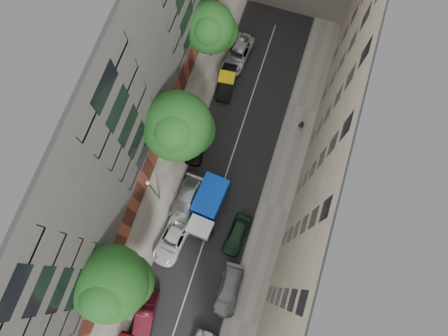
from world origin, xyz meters
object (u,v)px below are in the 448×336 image
at_px(car_left_5, 227,82).
at_px(lamp_post, 153,189).
at_px(car_left_6, 238,54).
at_px(tree_mid, 178,128).
at_px(tree_near, 112,285).
at_px(car_right_2, 237,235).
at_px(tree_far, 210,30).
at_px(pedestrian, 301,125).
at_px(car_left_3, 186,201).
at_px(car_left_1, 145,316).
at_px(car_right_1, 229,290).
at_px(car_left_4, 197,146).
at_px(car_left_2, 172,240).
at_px(tarp_truck, 208,206).

distance_m(car_left_5, lamp_post, 14.35).
distance_m(car_left_6, tree_mid, 13.18).
bearing_deg(tree_near, car_right_2, 42.25).
bearing_deg(tree_far, pedestrian, -24.82).
distance_m(tree_near, tree_far, 25.05).
bearing_deg(car_left_3, tree_far, 103.30).
bearing_deg(tree_near, car_left_1, -40.26).
bearing_deg(car_left_6, car_left_5, -86.77).
bearing_deg(lamp_post, tree_near, -88.81).
distance_m(car_left_6, car_right_1, 24.26).
height_order(car_left_3, tree_mid, tree_mid).
distance_m(car_left_4, tree_mid, 5.55).
height_order(tree_mid, lamp_post, tree_mid).
height_order(car_left_3, car_right_2, car_left_3).
bearing_deg(pedestrian, tree_far, -16.66).
xyz_separation_m(car_right_1, pedestrian, (2.12, 17.48, 0.23)).
bearing_deg(car_left_5, car_left_2, -95.66).
relative_size(car_left_1, car_left_4, 1.08).
distance_m(car_left_2, car_right_1, 6.93).
bearing_deg(car_left_3, tarp_truck, 4.30).
xyz_separation_m(car_left_3, car_left_6, (0.00, 16.80, -0.04)).
height_order(car_left_2, pedestrian, pedestrian).
xyz_separation_m(car_left_1, lamp_post, (-2.61, 10.48, 3.45)).
xyz_separation_m(car_left_2, pedestrian, (8.52, 14.81, 0.23)).
bearing_deg(lamp_post, car_left_6, 81.41).
distance_m(tarp_truck, car_left_3, 2.32).
relative_size(car_left_4, pedestrian, 2.68).
bearing_deg(car_right_1, tree_near, -167.58).
xyz_separation_m(car_left_2, car_left_6, (0.00, 20.74, 0.01)).
relative_size(car_right_1, tree_far, 0.68).
xyz_separation_m(car_left_1, car_right_1, (6.40, 4.37, -0.05)).
bearing_deg(tarp_truck, car_right_2, -20.31).
distance_m(car_right_1, car_right_2, 5.05).
bearing_deg(car_left_2, lamp_post, 134.56).
xyz_separation_m(tarp_truck, car_left_2, (-2.20, -3.96, -0.78)).
bearing_deg(car_left_1, car_left_6, 82.29).
bearing_deg(car_right_2, tarp_truck, 160.21).
xyz_separation_m(tarp_truck, pedestrian, (6.32, 10.85, -0.54)).
height_order(car_left_4, car_right_2, car_left_4).
bearing_deg(tree_mid, car_left_4, 30.28).
xyz_separation_m(tree_near, lamp_post, (-0.18, 8.41, -2.05)).
height_order(tree_near, pedestrian, tree_near).
bearing_deg(car_left_2, car_left_6, 97.35).
height_order(car_left_5, lamp_post, lamp_post).
relative_size(car_left_2, tree_near, 0.54).
distance_m(tree_near, tree_mid, 13.86).
xyz_separation_m(car_left_5, tree_near, (-2.32, -22.11, 5.55)).
bearing_deg(tree_near, tree_far, 90.73).
distance_m(car_left_1, car_left_2, 7.04).
bearing_deg(tree_far, car_left_5, -47.63).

